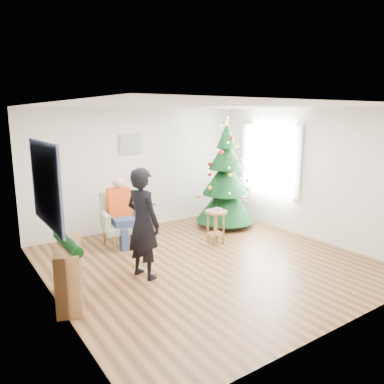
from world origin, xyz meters
TOP-DOWN VIEW (x-y plane):
  - floor at (0.00, 0.00)m, footprint 5.00×5.00m
  - ceiling at (0.00, 0.00)m, footprint 5.00×5.00m
  - wall_back at (0.00, 2.50)m, footprint 5.00×0.00m
  - wall_front at (0.00, -2.50)m, footprint 5.00×0.00m
  - wall_left at (-2.50, 0.00)m, footprint 0.00×5.00m
  - wall_right at (2.50, 0.00)m, footprint 0.00×5.00m
  - window_panel at (2.47, 1.00)m, footprint 0.04×1.30m
  - curtains at (2.44, 1.00)m, footprint 0.05×1.75m
  - christmas_tree at (1.61, 1.49)m, footprint 1.31×1.31m
  - stool at (0.69, 0.66)m, footprint 0.43×0.43m
  - laptop at (0.69, 0.66)m, footprint 0.40×0.30m
  - armchair at (-0.83, 1.63)m, footprint 0.84×0.79m
  - seated_person at (-0.84, 1.58)m, footprint 0.46×0.64m
  - standing_man at (-1.16, 0.07)m, footprint 0.56×0.71m
  - game_controller at (-0.97, 0.04)m, footprint 0.07×0.13m
  - console at (-2.33, -0.08)m, footprint 0.61×1.04m
  - garland at (-2.33, -0.08)m, footprint 0.14×0.90m
  - tapestry at (-2.46, 0.30)m, footprint 0.03×1.50m
  - framed_picture at (-0.20, 2.46)m, footprint 0.52×0.05m

SIDE VIEW (x-z plane):
  - floor at x=0.00m, z-range 0.00..0.00m
  - stool at x=0.69m, z-range 0.01..0.66m
  - armchair at x=-0.83m, z-range -0.13..0.87m
  - console at x=-2.33m, z-range 0.00..0.80m
  - laptop at x=0.69m, z-range 0.65..0.68m
  - seated_person at x=-0.84m, z-range 0.02..1.33m
  - garland at x=-2.33m, z-range 0.75..0.89m
  - standing_man at x=-1.16m, z-range 0.00..1.71m
  - christmas_tree at x=1.61m, z-range -0.12..2.26m
  - game_controller at x=-0.97m, z-range 1.12..1.16m
  - wall_back at x=0.00m, z-range -1.20..3.80m
  - wall_front at x=0.00m, z-range -1.20..3.80m
  - wall_left at x=-2.50m, z-range -1.20..3.80m
  - wall_right at x=2.50m, z-range -1.20..3.80m
  - window_panel at x=2.47m, z-range 0.80..2.20m
  - curtains at x=2.44m, z-range 0.75..2.25m
  - tapestry at x=-2.46m, z-range 0.98..2.12m
  - framed_picture at x=-0.20m, z-range 1.64..2.06m
  - ceiling at x=0.00m, z-range 2.60..2.60m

